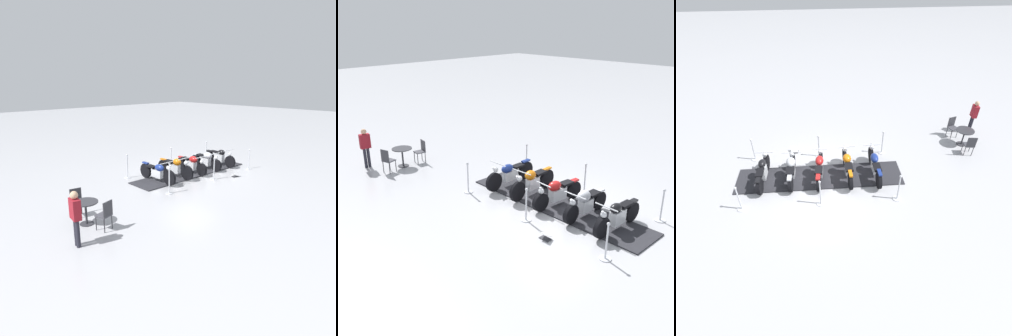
# 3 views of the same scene
# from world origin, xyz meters

# --- Properties ---
(ground_plane) EXTENTS (80.00, 80.00, 0.00)m
(ground_plane) POSITION_xyz_m (0.00, 0.00, 0.00)
(ground_plane) COLOR #B2B2B7
(display_platform) EXTENTS (6.66, 1.63, 0.05)m
(display_platform) POSITION_xyz_m (0.00, 0.00, 0.02)
(display_platform) COLOR #28282D
(display_platform) RESTS_ON ground_plane
(motorcycle_navy) EXTENTS (0.78, 2.31, 1.01)m
(motorcycle_navy) POSITION_xyz_m (2.21, -0.02, 0.50)
(motorcycle_navy) COLOR black
(motorcycle_navy) RESTS_ON display_platform
(motorcycle_copper) EXTENTS (0.78, 2.24, 1.00)m
(motorcycle_copper) POSITION_xyz_m (1.10, 0.00, 0.53)
(motorcycle_copper) COLOR black
(motorcycle_copper) RESTS_ON display_platform
(motorcycle_maroon) EXTENTS (0.61, 2.14, 0.90)m
(motorcycle_maroon) POSITION_xyz_m (0.00, 0.03, 0.49)
(motorcycle_maroon) COLOR black
(motorcycle_maroon) RESTS_ON display_platform
(motorcycle_chrome) EXTENTS (0.78, 2.03, 0.89)m
(motorcycle_chrome) POSITION_xyz_m (-1.10, 0.06, 0.50)
(motorcycle_chrome) COLOR black
(motorcycle_chrome) RESTS_ON display_platform
(motorcycle_black) EXTENTS (0.74, 2.11, 0.92)m
(motorcycle_black) POSITION_xyz_m (-2.21, 0.07, 0.48)
(motorcycle_black) COLOR black
(motorcycle_black) RESTS_ON display_platform
(stanchion_left_mid) EXTENTS (0.33, 0.33, 1.10)m
(stanchion_left_mid) POSITION_xyz_m (-0.04, -1.47, 0.36)
(stanchion_left_mid) COLOR silver
(stanchion_left_mid) RESTS_ON ground_plane
(stanchion_right_mid) EXTENTS (0.32, 0.32, 1.07)m
(stanchion_right_mid) POSITION_xyz_m (0.04, 1.47, 0.35)
(stanchion_right_mid) COLOR silver
(stanchion_right_mid) RESTS_ON ground_plane
(stanchion_left_front) EXTENTS (0.32, 0.32, 1.14)m
(stanchion_left_front) POSITION_xyz_m (2.78, -1.54, 0.38)
(stanchion_left_front) COLOR silver
(stanchion_left_front) RESTS_ON ground_plane
(stanchion_left_rear) EXTENTS (0.33, 0.33, 1.05)m
(stanchion_left_rear) POSITION_xyz_m (-2.85, -1.41, 0.33)
(stanchion_left_rear) COLOR silver
(stanchion_left_rear) RESTS_ON ground_plane
(stanchion_right_rear) EXTENTS (0.33, 0.33, 1.06)m
(stanchion_right_rear) POSITION_xyz_m (-2.78, 1.54, 0.34)
(stanchion_right_rear) COLOR silver
(stanchion_right_rear) RESTS_ON ground_plane
(stanchion_right_front) EXTENTS (0.30, 0.30, 1.12)m
(stanchion_right_front) POSITION_xyz_m (2.85, 1.41, 0.39)
(stanchion_right_front) COLOR silver
(stanchion_right_front) RESTS_ON ground_plane
(info_placard) EXTENTS (0.33, 0.27, 0.23)m
(info_placard) POSITION_xyz_m (-1.08, 1.89, 0.08)
(info_placard) COLOR #333338
(info_placard) RESTS_ON ground_plane
(cafe_table) EXTENTS (0.81, 0.81, 0.77)m
(cafe_table) POSITION_xyz_m (6.76, 1.65, 0.58)
(cafe_table) COLOR #2D2D33
(cafe_table) RESTS_ON ground_plane
(cafe_chair_near_table) EXTENTS (0.49, 0.49, 0.97)m
(cafe_chair_near_table) POSITION_xyz_m (6.55, 2.44, 0.55)
(cafe_chair_near_table) COLOR #2D2D33
(cafe_chair_near_table) RESTS_ON ground_plane
(cafe_chair_across_table) EXTENTS (0.46, 0.46, 0.95)m
(cafe_chair_across_table) POSITION_xyz_m (6.64, 0.83, 0.54)
(cafe_chair_across_table) COLOR #2D2D33
(cafe_chair_across_table) RESTS_ON ground_plane
(bystander_person) EXTENTS (0.28, 0.43, 1.63)m
(bystander_person) POSITION_xyz_m (7.67, 2.75, 0.97)
(bystander_person) COLOR #23232D
(bystander_person) RESTS_ON ground_plane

